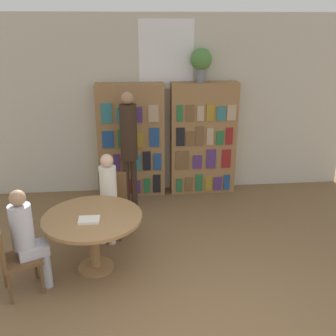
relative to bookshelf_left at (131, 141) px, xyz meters
name	(u,v)px	position (x,y,z in m)	size (l,w,h in m)	color
wall_back	(166,106)	(0.62, 0.19, 0.55)	(6.40, 0.07, 3.00)	beige
bookshelf_left	(131,141)	(0.00, 0.00, 0.00)	(1.12, 0.34, 1.92)	olive
bookshelf_right	(203,139)	(1.24, 0.00, 0.00)	(1.12, 0.34, 1.92)	olive
flower_vase	(201,61)	(1.16, 0.00, 1.30)	(0.35, 0.35, 0.54)	slate
reading_table	(93,225)	(-0.48, -2.26, -0.36)	(1.17, 1.17, 0.72)	olive
chair_near_camera	(12,255)	(-1.31, -2.64, -0.47)	(0.53, 0.53, 0.87)	brown
chair_left_side	(112,201)	(-0.30, -1.35, -0.47)	(0.47, 0.47, 0.87)	brown
seated_reader_left	(108,194)	(-0.33, -1.53, -0.28)	(0.29, 0.37, 1.22)	silver
seated_reader_right	(27,235)	(-1.15, -2.57, -0.28)	(0.39, 0.35, 1.22)	#B2B7C6
librarian_standing	(129,139)	(-0.03, -0.50, 0.18)	(0.27, 0.54, 1.87)	#332319
open_book_on_table	(89,220)	(-0.50, -2.38, -0.23)	(0.24, 0.18, 0.03)	silver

